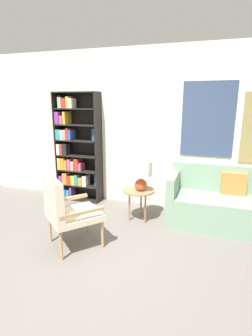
{
  "coord_description": "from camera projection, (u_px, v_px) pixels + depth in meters",
  "views": [
    {
      "loc": [
        1.2,
        -2.39,
        1.84
      ],
      "look_at": [
        0.06,
        1.07,
        0.9
      ],
      "focal_mm": 28.0,
      "sensor_mm": 36.0,
      "label": 1
    }
  ],
  "objects": [
    {
      "name": "ground_plane",
      "position": [
        92.0,
        265.0,
        3.02
      ],
      "size": [
        14.0,
        14.0,
        0.0
      ],
      "primitive_type": "plane",
      "color": "#66605B"
    },
    {
      "name": "wall_back",
      "position": [
        144.0,
        130.0,
        4.52
      ],
      "size": [
        6.4,
        0.08,
        2.7
      ],
      "color": "silver",
      "rests_on": "ground_plane"
    },
    {
      "name": "bookshelf",
      "position": [
        74.0,
        151.0,
        4.85
      ],
      "size": [
        0.83,
        0.3,
        1.99
      ],
      "color": "black",
      "rests_on": "ground_plane"
    },
    {
      "name": "armchair",
      "position": [
        65.0,
        208.0,
        3.26
      ],
      "size": [
        0.83,
        0.83,
        0.94
      ],
      "color": "tan",
      "rests_on": "ground_plane"
    },
    {
      "name": "couch",
      "position": [
        232.0,
        204.0,
        3.93
      ],
      "size": [
        1.87,
        0.81,
        0.88
      ],
      "color": "gray",
      "rests_on": "ground_plane"
    },
    {
      "name": "side_table",
      "position": [
        139.0,
        193.0,
        4.06
      ],
      "size": [
        0.49,
        0.49,
        0.5
      ],
      "color": "#99704C",
      "rests_on": "ground_plane"
    },
    {
      "name": "table_lamp",
      "position": [
        141.0,
        172.0,
        3.93
      ],
      "size": [
        0.32,
        0.32,
        0.46
      ],
      "color": "#C65128",
      "rests_on": "side_table"
    }
  ]
}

